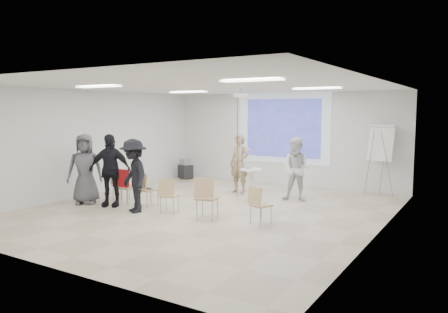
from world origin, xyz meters
The scene contains 30 objects.
floor centered at (0.00, 0.00, -0.05)m, with size 8.00×9.00×0.10m, color beige.
ceiling centered at (0.00, 0.00, 3.05)m, with size 8.00×9.00×0.10m, color white.
wall_back centered at (0.00, 4.55, 1.50)m, with size 8.00×0.10×3.00m, color silver.
wall_left centered at (-4.05, 0.00, 1.50)m, with size 0.10×9.00×3.00m, color silver.
wall_right centered at (4.05, 0.00, 1.50)m, with size 0.10×9.00×3.00m, color silver.
projection_halo centered at (0.00, 4.49, 1.85)m, with size 3.20×0.01×2.30m, color silver.
projection_image centered at (0.00, 4.47, 1.85)m, with size 2.60×0.01×1.90m, color #343CB3.
pedestal_table centered at (0.00, 2.31, 0.44)m, with size 0.83×0.83×0.78m.
player_left centered at (-0.47, 2.42, 0.98)m, with size 0.72×0.48×1.96m, color tan.
player_right centered at (1.43, 2.23, 0.95)m, with size 0.91×0.73×1.89m, color white.
controller_left centered at (-0.29, 2.67, 1.29)m, with size 0.04×0.12×0.04m, color white.
controller_right centered at (1.25, 2.48, 1.28)m, with size 0.04×0.13×0.04m, color white.
chair_far_left centered at (-2.67, -0.25, 0.48)m, with size 0.39×0.42×0.81m.
chair_left_mid centered at (-2.14, -0.58, 0.53)m, with size 0.43×0.46×0.90m.
chair_left_inner centered at (-1.52, -0.47, 0.51)m, with size 0.51×0.53×0.87m.
chair_center centered at (-0.59, -0.74, 0.49)m, with size 0.49×0.51×0.83m.
chair_right_inner centered at (0.51, -0.80, 0.57)m, with size 0.55×0.57×0.96m.
chair_right_far centered at (1.68, -0.54, 0.49)m, with size 0.50×0.52×0.82m.
red_jacket centered at (-2.14, -0.72, 0.72)m, with size 0.47×0.11×0.44m, color maroon.
laptop centered at (-1.50, -0.38, 0.46)m, with size 0.32×0.23×0.03m, color black.
audience_left centered at (-2.38, -0.86, 1.05)m, with size 1.23×0.74×2.11m, color black.
audience_mid centered at (-1.39, -1.04, 1.00)m, with size 1.29×0.70×1.99m, color black.
audience_outer centered at (-3.14, -0.99, 1.02)m, with size 1.00×0.66×2.05m, color #555559.
flipchart_easel centered at (3.16, 4.18, 1.49)m, with size 0.86×0.66×2.02m.
av_cart centered at (-3.44, 3.79, 0.32)m, with size 0.58×0.53×0.70m.
ceiling_projector centered at (0.10, 1.49, 2.69)m, with size 0.30×0.25×3.00m.
fluor_panel_nw centered at (-2.00, 2.00, 2.97)m, with size 1.20×0.30×0.02m, color white.
fluor_panel_ne centered at (2.00, 2.00, 2.97)m, with size 1.20×0.30×0.02m, color white.
fluor_panel_sw centered at (-2.00, -1.50, 2.97)m, with size 1.20×0.30×0.02m, color white.
fluor_panel_se centered at (2.00, -1.50, 2.97)m, with size 1.20×0.30×0.02m, color white.
Camera 1 is at (5.79, -8.67, 2.42)m, focal length 35.00 mm.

